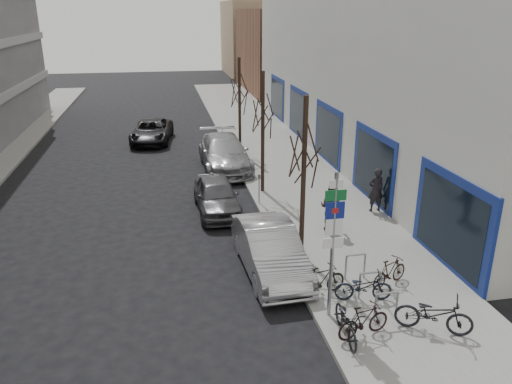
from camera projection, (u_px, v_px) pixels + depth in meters
name	position (u px, v px, depth m)	size (l,w,h in m)	color
ground	(241.00, 329.00, 13.13)	(120.00, 120.00, 0.00)	black
sidewalk_east	(303.00, 189.00, 23.12)	(5.00, 70.00, 0.15)	slate
commercial_building	(483.00, 63.00, 29.16)	(20.00, 32.00, 10.00)	#B7B7B2
brick_building_far	(304.00, 51.00, 50.95)	(12.00, 14.00, 8.00)	brown
tan_building_far	(276.00, 38.00, 64.70)	(13.00, 12.00, 9.00)	#937A5B
highway_sign_pole	(333.00, 237.00, 12.70)	(0.55, 0.10, 4.20)	gray
bike_rack	(370.00, 282.00, 14.12)	(0.66, 2.26, 0.83)	gray
tree_near	(305.00, 141.00, 15.41)	(1.80, 1.80, 5.50)	black
tree_mid	(263.00, 104.00, 21.41)	(1.80, 1.80, 5.50)	black
tree_far	(239.00, 83.00, 27.40)	(1.80, 1.80, 5.50)	black
meter_front	(292.00, 242.00, 15.96)	(0.10, 0.08, 1.27)	gray
meter_mid	(259.00, 186.00, 21.04)	(0.10, 0.08, 1.27)	gray
meter_back	(239.00, 152.00, 26.11)	(0.10, 0.08, 1.27)	gray
bike_near_left	(347.00, 319.00, 12.39)	(0.52, 1.73, 1.06)	black
bike_near_right	(364.00, 321.00, 12.44)	(0.45, 1.51, 0.92)	black
bike_mid_curb	(363.00, 284.00, 14.01)	(0.49, 1.62, 0.99)	black
bike_mid_inner	(322.00, 280.00, 14.27)	(0.47, 1.57, 0.95)	black
bike_far_curb	(434.00, 311.00, 12.61)	(0.58, 1.93, 1.18)	black
bike_far_inner	(390.00, 272.00, 14.78)	(0.44, 1.48, 0.90)	black
parked_car_front	(270.00, 250.00, 15.76)	(1.64, 4.70, 1.55)	#AFAFB4
parked_car_mid	(217.00, 195.00, 20.55)	(1.68, 4.18, 1.43)	#47474C
parked_car_back	(224.00, 153.00, 26.13)	(2.38, 5.87, 1.70)	gray
lane_car	(152.00, 131.00, 31.56)	(2.29, 4.98, 1.38)	black
pedestrian_near	(376.00, 190.00, 20.16)	(0.66, 0.43, 1.82)	black
pedestrian_far	(331.00, 207.00, 18.38)	(0.67, 0.45, 1.82)	black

